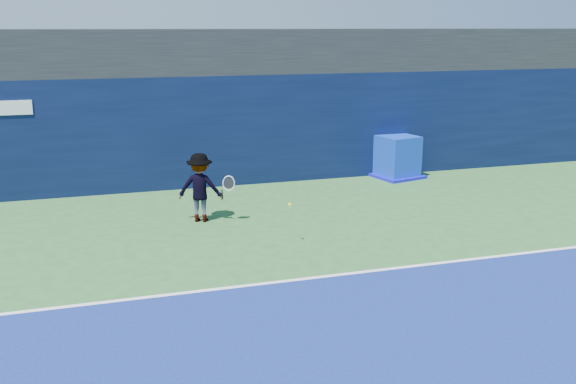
% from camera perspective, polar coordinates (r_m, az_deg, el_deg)
% --- Properties ---
extents(ground, '(80.00, 80.00, 0.00)m').
position_cam_1_polar(ground, '(8.77, 7.94, -14.83)').
color(ground, '#2F652D').
rests_on(ground, ground).
extents(baseline, '(24.00, 0.10, 0.01)m').
position_cam_1_polar(baseline, '(11.27, 1.53, -7.72)').
color(baseline, white).
rests_on(baseline, ground).
extents(stadium_band, '(36.00, 3.00, 1.20)m').
position_cam_1_polar(stadium_band, '(18.70, -6.83, 12.37)').
color(stadium_band, black).
rests_on(stadium_band, back_wall_assembly).
extents(back_wall_assembly, '(36.00, 1.03, 3.00)m').
position_cam_1_polar(back_wall_assembly, '(17.92, -6.06, 5.55)').
color(back_wall_assembly, black).
rests_on(back_wall_assembly, ground).
extents(equipment_cart, '(1.53, 1.53, 1.21)m').
position_cam_1_polar(equipment_cart, '(18.90, 9.67, 2.97)').
color(equipment_cart, '#0D30BA').
rests_on(equipment_cart, ground).
extents(tennis_player, '(1.30, 0.90, 1.55)m').
position_cam_1_polar(tennis_player, '(14.47, -7.81, 0.40)').
color(tennis_player, white).
rests_on(tennis_player, ground).
extents(tennis_ball, '(0.07, 0.07, 0.07)m').
position_cam_1_polar(tennis_ball, '(12.75, 0.16, -1.13)').
color(tennis_ball, '#F0F81B').
rests_on(tennis_ball, ground).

